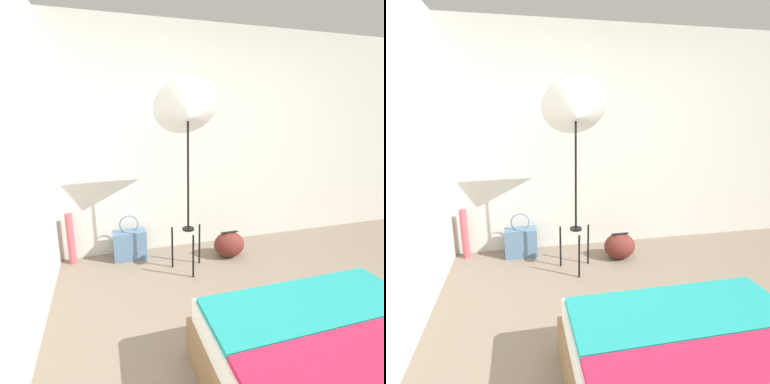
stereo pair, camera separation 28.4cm
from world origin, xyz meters
The scene contains 7 objects.
ground_plane centered at (0.00, 0.00, 0.00)m, with size 14.00×14.00×0.00m, color #756656.
wall_back centered at (0.00, 2.12, 1.30)m, with size 8.00×0.05×2.60m.
wall_side_left centered at (-1.77, 1.00, 1.30)m, with size 0.05×8.00×2.60m.
photo_umbrella centered at (-0.42, 1.48, 1.61)m, with size 0.64×0.51×1.95m.
tote_bag centered at (-0.99, 1.91, 0.17)m, with size 0.36×0.17×0.52m.
duffel_bag centered at (0.12, 1.64, 0.15)m, with size 0.36×0.29×0.30m.
paper_roll centered at (-1.61, 1.99, 0.29)m, with size 0.08×0.08×0.58m.
Camera 2 is at (-0.95, -1.38, 1.61)m, focal length 28.00 mm.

